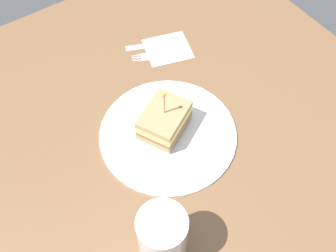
{
  "coord_description": "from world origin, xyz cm",
  "views": [
    {
      "loc": [
        -34.91,
        23.74,
        65.46
      ],
      "look_at": [
        0.0,
        0.0,
        2.88
      ],
      "focal_mm": 43.08,
      "sensor_mm": 36.0,
      "label": 1
    }
  ],
  "objects": [
    {
      "name": "ground_plane",
      "position": [
        0.0,
        0.0,
        -1.0
      ],
      "size": [
        94.48,
        94.48,
        2.0
      ],
      "primitive_type": "cube",
      "color": "brown"
    },
    {
      "name": "plate",
      "position": [
        0.0,
        0.0,
        0.44
      ],
      "size": [
        26.49,
        26.49,
        0.88
      ],
      "primitive_type": "cylinder",
      "color": "white",
      "rests_on": "ground_plane"
    },
    {
      "name": "sandwich_half_center",
      "position": [
        1.24,
        -0.35,
        3.38
      ],
      "size": [
        10.82,
        11.76,
        10.39
      ],
      "color": "tan",
      "rests_on": "plate"
    },
    {
      "name": "drink_glass",
      "position": [
        -17.84,
        13.15,
        5.36
      ],
      "size": [
        7.57,
        7.57,
        11.74
      ],
      "color": "beige",
      "rests_on": "ground_plane"
    },
    {
      "name": "napkin",
      "position": [
        19.03,
        -12.86,
        0.07
      ],
      "size": [
        11.27,
        11.92,
        0.15
      ],
      "primitive_type": "cube",
      "rotation": [
        0.0,
        0.0,
        7.56
      ],
      "color": "white",
      "rests_on": "ground_plane"
    },
    {
      "name": "fork",
      "position": [
        19.04,
        -8.7,
        0.18
      ],
      "size": [
        5.67,
        11.28,
        0.35
      ],
      "color": "silver",
      "rests_on": "ground_plane"
    },
    {
      "name": "knife",
      "position": [
        21.95,
        -10.28,
        0.18
      ],
      "size": [
        6.34,
        12.52,
        0.35
      ],
      "color": "silver",
      "rests_on": "ground_plane"
    }
  ]
}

